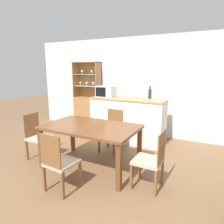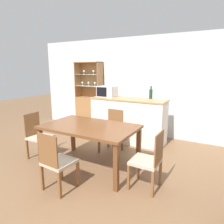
{
  "view_description": "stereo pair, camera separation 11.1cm",
  "coord_description": "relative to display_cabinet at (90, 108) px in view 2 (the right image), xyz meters",
  "views": [
    {
      "loc": [
        1.62,
        -2.42,
        1.74
      ],
      "look_at": [
        -0.21,
        1.15,
        0.87
      ],
      "focal_mm": 32.0,
      "sensor_mm": 36.0,
      "label": 1
    },
    {
      "loc": [
        1.72,
        -2.37,
        1.74
      ],
      "look_at": [
        -0.21,
        1.15,
        0.87
      ],
      "focal_mm": 32.0,
      "sensor_mm": 36.0,
      "label": 2
    }
  ],
  "objects": [
    {
      "name": "ground_plane",
      "position": [
        1.68,
        -2.44,
        -0.59
      ],
      "size": [
        18.0,
        18.0,
        0.0
      ],
      "primitive_type": "plane",
      "color": "brown"
    },
    {
      "name": "wall_back",
      "position": [
        1.68,
        0.19,
        0.68
      ],
      "size": [
        6.8,
        0.06,
        2.55
      ],
      "color": "silver",
      "rests_on": "ground_plane"
    },
    {
      "name": "kitchen_counter",
      "position": [
        1.49,
        -0.52,
        -0.07
      ],
      "size": [
        1.81,
        0.59,
        1.05
      ],
      "color": "white",
      "rests_on": "ground_plane"
    },
    {
      "name": "display_cabinet",
      "position": [
        0.0,
        0.0,
        0.0
      ],
      "size": [
        0.8,
        0.34,
        1.93
      ],
      "color": "#A37042",
      "rests_on": "ground_plane"
    },
    {
      "name": "dining_table",
      "position": [
        1.44,
        -2.06,
        0.09
      ],
      "size": [
        1.63,
        1.0,
        0.77
      ],
      "color": "brown",
      "rests_on": "ground_plane"
    },
    {
      "name": "dining_chair_side_left_near",
      "position": [
        0.31,
        -2.22,
        -0.15
      ],
      "size": [
        0.42,
        0.42,
        0.89
      ],
      "rotation": [
        0.0,
        0.0,
        -1.52
      ],
      "color": "#C1B299",
      "rests_on": "ground_plane"
    },
    {
      "name": "dining_chair_head_near",
      "position": [
        1.44,
        -2.88,
        -0.15
      ],
      "size": [
        0.43,
        0.43,
        0.89
      ],
      "rotation": [
        0.0,
        0.0,
        -0.07
      ],
      "color": "#C1B299",
      "rests_on": "ground_plane"
    },
    {
      "name": "dining_chair_side_right_near",
      "position": [
        2.57,
        -2.21,
        -0.15
      ],
      "size": [
        0.41,
        0.41,
        0.89
      ],
      "rotation": [
        0.0,
        0.0,
        1.55
      ],
      "color": "#C1B299",
      "rests_on": "ground_plane"
    },
    {
      "name": "dining_chair_head_far",
      "position": [
        1.44,
        -1.25,
        -0.15
      ],
      "size": [
        0.42,
        0.42,
        0.89
      ],
      "rotation": [
        0.0,
        0.0,
        3.09
      ],
      "color": "#C1B299",
      "rests_on": "ground_plane"
    },
    {
      "name": "microwave",
      "position": [
        0.89,
        -0.5,
        0.59
      ],
      "size": [
        0.44,
        0.34,
        0.27
      ],
      "color": "silver",
      "rests_on": "kitchen_counter"
    },
    {
      "name": "wine_bottle",
      "position": [
        1.97,
        -0.32,
        0.58
      ],
      "size": [
        0.08,
        0.08,
        0.3
      ],
      "color": "#193D23",
      "rests_on": "kitchen_counter"
    }
  ]
}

